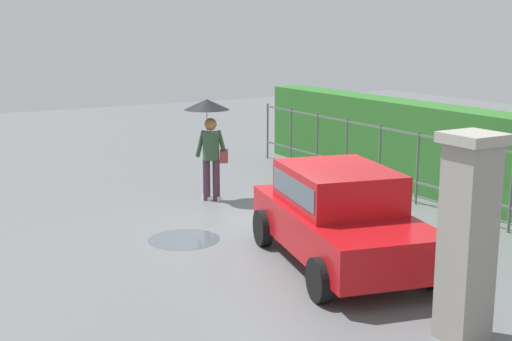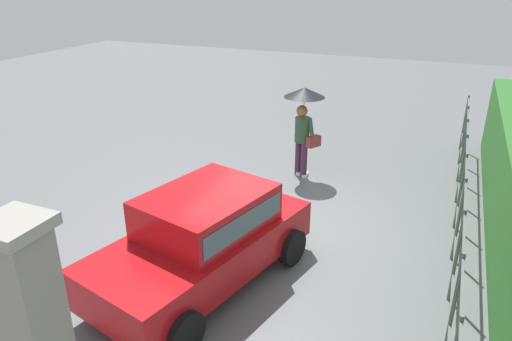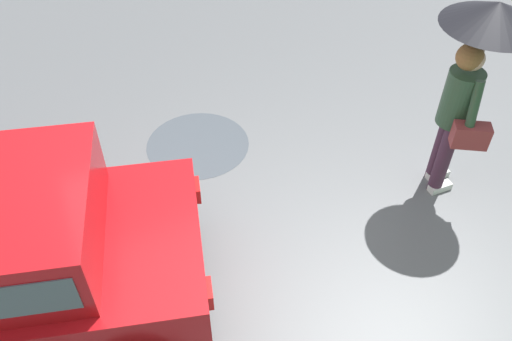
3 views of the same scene
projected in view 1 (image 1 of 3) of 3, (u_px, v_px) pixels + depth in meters
name	position (u px, v px, depth m)	size (l,w,h in m)	color
ground_plane	(282.00, 229.00, 12.44)	(40.00, 40.00, 0.00)	slate
car	(340.00, 213.00, 10.48)	(3.98, 2.54, 1.48)	#B71116
pedestrian	(209.00, 127.00, 14.24)	(0.93, 0.93, 2.10)	#47283D
gate_pillar	(468.00, 236.00, 7.83)	(0.60, 0.60, 2.42)	gray
fence_section	(398.00, 160.00, 14.52)	(10.52, 0.05, 1.50)	#59605B
hedge_row	(433.00, 149.00, 14.98)	(11.47, 0.90, 1.90)	#2D6B28
puddle_near	(184.00, 239.00, 11.83)	(1.23, 1.23, 0.00)	#4C545B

